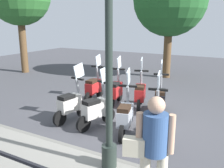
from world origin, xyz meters
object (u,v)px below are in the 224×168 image
Objects in this scene: scooter_near_3 at (71,104)px; scooter_far_2 at (116,90)px; scooter_far_0 at (160,98)px; scooter_far_1 at (140,93)px; pedestrian_with_bag at (153,146)px; scooter_near_2 at (96,109)px; lamp_post_near at (109,69)px; scooter_near_1 at (125,116)px; scooter_near_0 at (155,121)px; tree_distant at (170,0)px; scooter_far_3 at (94,87)px.

scooter_near_3 is 1.00× the size of scooter_far_2.
scooter_far_1 is (0.22, 0.70, 0.00)m from scooter_far_0.
pedestrian_with_bag reaches higher than scooter_near_2.
lamp_post_near is 2.56× the size of scooter_near_2.
scooter_near_0 is at bearing -102.09° from scooter_near_1.
scooter_near_3 is 2.21m from scooter_far_1.
tree_distant is at bearing -1.79° from scooter_far_0.
pedestrian_with_bag is 1.03× the size of scooter_near_3.
scooter_near_0 and scooter_far_3 have the same top height.
scooter_far_3 is at bearing 44.98° from scooter_near_0.
lamp_post_near reaches higher than scooter_far_1.
scooter_far_3 is (1.80, 1.23, 0.00)m from scooter_near_2.
scooter_far_2 is (1.81, 1.22, 0.00)m from scooter_near_1.
tree_distant is 3.41× the size of scooter_near_3.
scooter_near_3 is at bearing 52.37° from lamp_post_near.
scooter_near_1 is at bearing 15.88° from lamp_post_near.
scooter_near_2 is 1.00× the size of scooter_far_1.
scooter_near_1 is at bearing 153.71° from scooter_far_0.
pedestrian_with_bag reaches higher than scooter_near_1.
scooter_near_3 is 1.00× the size of scooter_far_1.
tree_distant reaches higher than scooter_far_2.
scooter_far_3 is (3.99, 3.49, -0.60)m from pedestrian_with_bag.
scooter_near_1 is (1.55, 0.44, -1.40)m from lamp_post_near.
scooter_near_0 and scooter_far_1 have the same top height.
pedestrian_with_bag is at bearing -155.23° from scooter_far_2.
scooter_near_1 is (2.15, 1.43, -0.60)m from pedestrian_with_bag.
scooter_far_3 is (0.03, 0.84, 0.00)m from scooter_far_2.
scooter_near_2 is 1.00× the size of scooter_far_0.
scooter_far_0 is at bearing -40.56° from scooter_near_3.
tree_distant is at bearing -11.56° from scooter_far_2.
scooter_far_3 is (-0.06, 1.65, 0.00)m from scooter_far_1.
scooter_near_2 is at bearing -81.79° from scooter_near_3.
scooter_far_2 is at bearing 78.60° from scooter_far_1.
scooter_near_0 and scooter_far_2 have the same top height.
scooter_near_0 is at bearing -81.11° from scooter_near_3.
scooter_near_2 and scooter_far_0 have the same top height.
lamp_post_near is at bearing -169.88° from tree_distant.
scooter_near_1 is at bearing 80.68° from scooter_near_0.
scooter_near_3 and scooter_far_1 have the same top height.
scooter_near_0 is (-6.55, -1.74, -3.08)m from tree_distant.
scooter_far_0 is 1.52m from scooter_far_2.
lamp_post_near is 2.14m from scooter_near_1.
scooter_far_1 is 1.65m from scooter_far_3.
scooter_near_0 is 1.00× the size of scooter_far_2.
tree_distant is (8.74, 2.44, 2.49)m from pedestrian_with_bag.
tree_distant reaches higher than scooter_near_0.
scooter_far_3 is at bearing 22.74° from scooter_near_3.
lamp_post_near reaches higher than scooter_near_3.
tree_distant is 3.41× the size of scooter_near_0.
pedestrian_with_bag is at bearing -179.99° from scooter_far_0.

